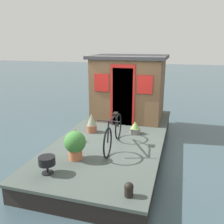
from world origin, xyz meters
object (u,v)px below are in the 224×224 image
object	(u,v)px
bicycle	(113,132)
potted_plant_basil	(75,135)
houseboat_cabin	(129,87)
mooring_bollard	(129,189)
charcoal_grill	(47,162)
potted_plant_sage	(135,128)
potted_plant_succulent	(92,123)
potted_plant_mint	(75,144)

from	to	relation	value
bicycle	potted_plant_basil	bearing A→B (deg)	86.20
houseboat_cabin	mooring_bollard	xyz separation A→B (m)	(-4.28, -0.96, -0.89)
charcoal_grill	potted_plant_basil	bearing A→B (deg)	5.43
houseboat_cabin	potted_plant_basil	world-z (taller)	houseboat_cabin
potted_plant_sage	charcoal_grill	world-z (taller)	potted_plant_sage
potted_plant_succulent	potted_plant_sage	xyz separation A→B (m)	(0.20, -1.18, -0.09)
charcoal_grill	mooring_bollard	world-z (taller)	charcoal_grill
potted_plant_mint	bicycle	bearing A→B (deg)	-36.36
potted_plant_succulent	charcoal_grill	world-z (taller)	potted_plant_succulent
potted_plant_succulent	charcoal_grill	size ratio (longest dim) A/B	1.54
potted_plant_basil	mooring_bollard	xyz separation A→B (m)	(-1.85, -1.78, -0.03)
potted_plant_basil	charcoal_grill	bearing A→B (deg)	-174.57
bicycle	mooring_bollard	size ratio (longest dim) A/B	7.21
potted_plant_mint	mooring_bollard	bearing A→B (deg)	-125.28
potted_plant_mint	potted_plant_succulent	size ratio (longest dim) A/B	1.18
potted_plant_sage	mooring_bollard	xyz separation A→B (m)	(-2.81, -0.45, -0.04)
potted_plant_mint	mooring_bollard	distance (m)	1.69
bicycle	potted_plant_sage	size ratio (longest dim) A/B	5.15
potted_plant_mint	mooring_bollard	world-z (taller)	potted_plant_mint
potted_plant_basil	charcoal_grill	size ratio (longest dim) A/B	0.97
potted_plant_basil	potted_plant_succulent	xyz separation A→B (m)	(0.75, -0.15, 0.09)
bicycle	mooring_bollard	world-z (taller)	bicycle
potted_plant_basil	charcoal_grill	xyz separation A→B (m)	(-1.58, -0.15, 0.09)
potted_plant_mint	potted_plant_basil	distance (m)	0.99
houseboat_cabin	bicycle	size ratio (longest dim) A/B	1.33
potted_plant_sage	charcoal_grill	distance (m)	2.80
mooring_bollard	potted_plant_basil	bearing A→B (deg)	43.80
potted_plant_mint	potted_plant_basil	size ratio (longest dim) A/B	1.87
potted_plant_succulent	mooring_bollard	size ratio (longest dim) A/B	2.14
charcoal_grill	houseboat_cabin	bearing A→B (deg)	-9.47
houseboat_cabin	potted_plant_mint	bearing A→B (deg)	172.98
houseboat_cabin	mooring_bollard	bearing A→B (deg)	-167.34
bicycle	mooring_bollard	xyz separation A→B (m)	(-1.79, -0.76, -0.25)
houseboat_cabin	bicycle	xyz separation A→B (m)	(-2.49, -0.20, -0.64)
potted_plant_mint	potted_plant_sage	distance (m)	2.07
mooring_bollard	potted_plant_mint	bearing A→B (deg)	54.72
potted_plant_basil	potted_plant_mint	bearing A→B (deg)	-155.17
potted_plant_basil	potted_plant_succulent	distance (m)	0.77
houseboat_cabin	potted_plant_mint	world-z (taller)	houseboat_cabin
potted_plant_mint	potted_plant_sage	world-z (taller)	potted_plant_mint
potted_plant_basil	mooring_bollard	distance (m)	2.57
potted_plant_mint	potted_plant_basil	bearing A→B (deg)	24.83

